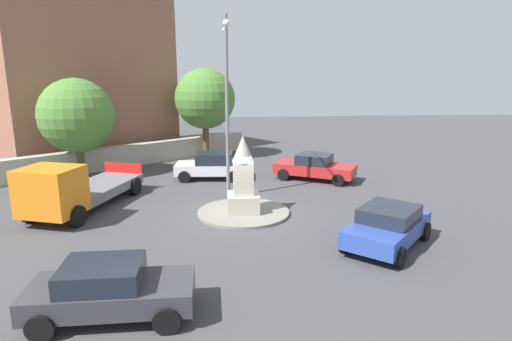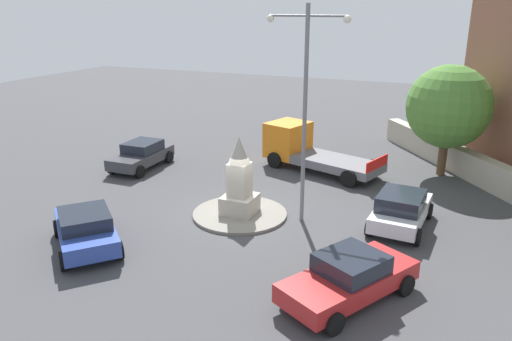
{
  "view_description": "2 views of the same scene",
  "coord_description": "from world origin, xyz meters",
  "px_view_note": "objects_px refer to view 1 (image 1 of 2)",
  "views": [
    {
      "loc": [
        16.93,
        -0.89,
        5.8
      ],
      "look_at": [
        -0.19,
        0.55,
        1.82
      ],
      "focal_mm": 29.71,
      "sensor_mm": 36.0,
      "label": 1
    },
    {
      "loc": [
        -8.03,
        16.89,
        8.21
      ],
      "look_at": [
        -0.65,
        -0.17,
        1.98
      ],
      "focal_mm": 34.73,
      "sensor_mm": 36.0,
      "label": 2
    }
  ],
  "objects_px": {
    "tree_mid_cluster": "(76,116)",
    "car_blue_parked_right": "(388,226)",
    "monument": "(243,180)",
    "streetlamp": "(227,92)",
    "car_red_near_island": "(315,167)",
    "truck_orange_far_side": "(72,190)",
    "car_dark_grey_parked_left": "(109,289)",
    "corner_building": "(79,80)",
    "tree_near_wall": "(205,99)",
    "car_white_waiting": "(212,165)"
  },
  "relations": [
    {
      "from": "truck_orange_far_side",
      "to": "streetlamp",
      "type": "bearing_deg",
      "value": 106.55
    },
    {
      "from": "corner_building",
      "to": "tree_mid_cluster",
      "type": "bearing_deg",
      "value": 14.99
    },
    {
      "from": "monument",
      "to": "tree_mid_cluster",
      "type": "relative_size",
      "value": 0.58
    },
    {
      "from": "tree_mid_cluster",
      "to": "car_red_near_island",
      "type": "bearing_deg",
      "value": 82.7
    },
    {
      "from": "streetlamp",
      "to": "corner_building",
      "type": "xyz_separation_m",
      "value": [
        -11.69,
        -10.08,
        0.33
      ]
    },
    {
      "from": "corner_building",
      "to": "tree_near_wall",
      "type": "relative_size",
      "value": 1.75
    },
    {
      "from": "car_dark_grey_parked_left",
      "to": "car_blue_parked_right",
      "type": "height_order",
      "value": "car_dark_grey_parked_left"
    },
    {
      "from": "car_red_near_island",
      "to": "corner_building",
      "type": "bearing_deg",
      "value": -120.08
    },
    {
      "from": "car_dark_grey_parked_left",
      "to": "corner_building",
      "type": "relative_size",
      "value": 0.37
    },
    {
      "from": "corner_building",
      "to": "tree_near_wall",
      "type": "height_order",
      "value": "corner_building"
    },
    {
      "from": "monument",
      "to": "tree_mid_cluster",
      "type": "distance_m",
      "value": 11.54
    },
    {
      "from": "monument",
      "to": "car_dark_grey_parked_left",
      "type": "relative_size",
      "value": 0.81
    },
    {
      "from": "monument",
      "to": "truck_orange_far_side",
      "type": "height_order",
      "value": "monument"
    },
    {
      "from": "car_red_near_island",
      "to": "monument",
      "type": "bearing_deg",
      "value": -37.64
    },
    {
      "from": "streetlamp",
      "to": "tree_mid_cluster",
      "type": "bearing_deg",
      "value": -119.9
    },
    {
      "from": "monument",
      "to": "car_blue_parked_right",
      "type": "height_order",
      "value": "monument"
    },
    {
      "from": "car_red_near_island",
      "to": "truck_orange_far_side",
      "type": "relative_size",
      "value": 0.71
    },
    {
      "from": "monument",
      "to": "car_blue_parked_right",
      "type": "relative_size",
      "value": 0.78
    },
    {
      "from": "tree_mid_cluster",
      "to": "car_blue_parked_right",
      "type": "bearing_deg",
      "value": 50.9
    },
    {
      "from": "car_blue_parked_right",
      "to": "corner_building",
      "type": "xyz_separation_m",
      "value": [
        -17.94,
        -15.37,
        4.57
      ]
    },
    {
      "from": "corner_building",
      "to": "streetlamp",
      "type": "bearing_deg",
      "value": 40.77
    },
    {
      "from": "streetlamp",
      "to": "car_red_near_island",
      "type": "xyz_separation_m",
      "value": [
        -3.05,
        4.83,
        -4.24
      ]
    },
    {
      "from": "corner_building",
      "to": "car_white_waiting",
      "type": "bearing_deg",
      "value": 49.2
    },
    {
      "from": "car_red_near_island",
      "to": "streetlamp",
      "type": "bearing_deg",
      "value": -57.74
    },
    {
      "from": "monument",
      "to": "streetlamp",
      "type": "distance_m",
      "value": 4.32
    },
    {
      "from": "car_white_waiting",
      "to": "tree_near_wall",
      "type": "height_order",
      "value": "tree_near_wall"
    },
    {
      "from": "truck_orange_far_side",
      "to": "corner_building",
      "type": "height_order",
      "value": "corner_building"
    },
    {
      "from": "tree_near_wall",
      "to": "tree_mid_cluster",
      "type": "bearing_deg",
      "value": -53.01
    },
    {
      "from": "car_dark_grey_parked_left",
      "to": "tree_near_wall",
      "type": "xyz_separation_m",
      "value": [
        -19.79,
        1.72,
        3.33
      ]
    },
    {
      "from": "monument",
      "to": "tree_near_wall",
      "type": "relative_size",
      "value": 0.52
    },
    {
      "from": "tree_mid_cluster",
      "to": "streetlamp",
      "type": "bearing_deg",
      "value": 60.1
    },
    {
      "from": "car_blue_parked_right",
      "to": "tree_mid_cluster",
      "type": "xyz_separation_m",
      "value": [
        -10.98,
        -13.51,
        2.75
      ]
    },
    {
      "from": "monument",
      "to": "car_dark_grey_parked_left",
      "type": "xyz_separation_m",
      "value": [
        7.42,
        -3.63,
        -0.74
      ]
    },
    {
      "from": "truck_orange_far_side",
      "to": "tree_mid_cluster",
      "type": "bearing_deg",
      "value": -165.59
    },
    {
      "from": "monument",
      "to": "streetlamp",
      "type": "xyz_separation_m",
      "value": [
        -2.46,
        -0.58,
        3.5
      ]
    },
    {
      "from": "car_white_waiting",
      "to": "truck_orange_far_side",
      "type": "height_order",
      "value": "truck_orange_far_side"
    },
    {
      "from": "car_blue_parked_right",
      "to": "tree_mid_cluster",
      "type": "relative_size",
      "value": 0.74
    },
    {
      "from": "car_dark_grey_parked_left",
      "to": "corner_building",
      "type": "height_order",
      "value": "corner_building"
    },
    {
      "from": "car_dark_grey_parked_left",
      "to": "car_white_waiting",
      "type": "distance_m",
      "value": 13.78
    },
    {
      "from": "car_white_waiting",
      "to": "truck_orange_far_side",
      "type": "bearing_deg",
      "value": -45.0
    },
    {
      "from": "truck_orange_far_side",
      "to": "tree_near_wall",
      "type": "distance_m",
      "value": 13.27
    },
    {
      "from": "truck_orange_far_side",
      "to": "tree_mid_cluster",
      "type": "height_order",
      "value": "tree_mid_cluster"
    },
    {
      "from": "streetlamp",
      "to": "tree_mid_cluster",
      "type": "height_order",
      "value": "streetlamp"
    },
    {
      "from": "car_dark_grey_parked_left",
      "to": "tree_mid_cluster",
      "type": "distance_m",
      "value": 15.74
    },
    {
      "from": "corner_building",
      "to": "monument",
      "type": "bearing_deg",
      "value": 36.99
    },
    {
      "from": "car_dark_grey_parked_left",
      "to": "car_white_waiting",
      "type": "height_order",
      "value": "car_white_waiting"
    },
    {
      "from": "streetlamp",
      "to": "car_dark_grey_parked_left",
      "type": "relative_size",
      "value": 2.1
    },
    {
      "from": "car_dark_grey_parked_left",
      "to": "car_white_waiting",
      "type": "relative_size",
      "value": 1.01
    },
    {
      "from": "car_red_near_island",
      "to": "tree_mid_cluster",
      "type": "distance_m",
      "value": 13.44
    },
    {
      "from": "car_blue_parked_right",
      "to": "car_red_near_island",
      "type": "height_order",
      "value": "car_red_near_island"
    }
  ]
}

